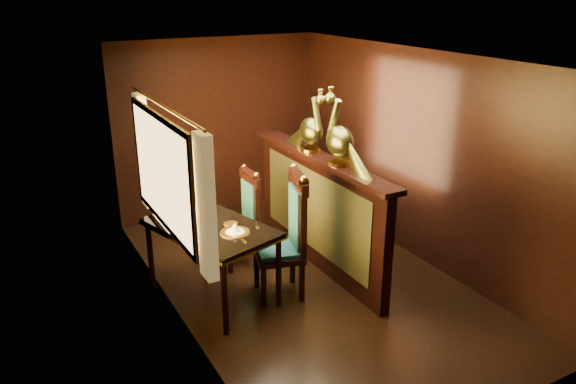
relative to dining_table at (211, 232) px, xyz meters
name	(u,v)px	position (x,y,z in m)	size (l,w,h in m)	color
ground	(307,281)	(1.05, -0.20, -0.76)	(5.00, 5.00, 0.00)	black
room_shell	(301,147)	(0.97, -0.18, 0.82)	(3.04, 5.04, 2.52)	black
partition	(318,209)	(1.37, 0.10, -0.04)	(0.26, 2.70, 1.36)	black
dining_table	(211,232)	(0.00, 0.00, 0.00)	(1.22, 1.59, 1.03)	black
chair_left	(290,231)	(0.77, -0.32, -0.03)	(0.62, 0.64, 1.41)	black
chair_right	(246,215)	(0.65, 0.56, -0.14)	(0.42, 0.47, 1.18)	black
peacock_left	(340,128)	(1.38, -0.29, 1.01)	(0.25, 0.68, 0.81)	#174629
peacock_right	(311,119)	(1.38, 0.29, 0.98)	(0.24, 0.63, 0.75)	#174629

